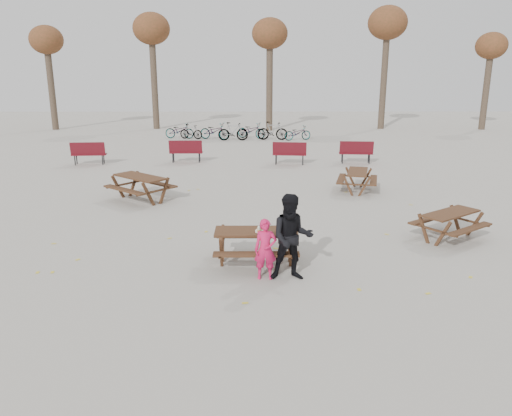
{
  "coord_description": "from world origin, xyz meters",
  "views": [
    {
      "loc": [
        -0.04,
        -10.29,
        4.18
      ],
      "look_at": [
        0.0,
        1.0,
        1.0
      ],
      "focal_mm": 35.0,
      "sensor_mm": 36.0,
      "label": 1
    }
  ],
  "objects_px": {
    "picnic_table_far": "(357,181)",
    "adult": "(292,237)",
    "main_picnic_table": "(256,239)",
    "soda_bottle": "(259,230)",
    "picnic_table_north": "(141,188)",
    "child": "(265,249)",
    "picnic_table_east": "(450,226)",
    "food_tray": "(260,231)"
  },
  "relations": [
    {
      "from": "main_picnic_table",
      "to": "picnic_table_north",
      "type": "relative_size",
      "value": 0.95
    },
    {
      "from": "main_picnic_table",
      "to": "picnic_table_far",
      "type": "bearing_deg",
      "value": 62.12
    },
    {
      "from": "soda_bottle",
      "to": "picnic_table_east",
      "type": "distance_m",
      "value": 5.19
    },
    {
      "from": "child",
      "to": "picnic_table_far",
      "type": "relative_size",
      "value": 0.76
    },
    {
      "from": "food_tray",
      "to": "child",
      "type": "relative_size",
      "value": 0.14
    },
    {
      "from": "picnic_table_north",
      "to": "picnic_table_far",
      "type": "relative_size",
      "value": 1.14
    },
    {
      "from": "main_picnic_table",
      "to": "child",
      "type": "distance_m",
      "value": 0.82
    },
    {
      "from": "adult",
      "to": "picnic_table_north",
      "type": "height_order",
      "value": "adult"
    },
    {
      "from": "food_tray",
      "to": "picnic_table_far",
      "type": "xyz_separation_m",
      "value": [
        3.5,
        6.86,
        -0.43
      ]
    },
    {
      "from": "picnic_table_far",
      "to": "picnic_table_east",
      "type": "bearing_deg",
      "value": -151.72
    },
    {
      "from": "main_picnic_table",
      "to": "soda_bottle",
      "type": "xyz_separation_m",
      "value": [
        0.06,
        -0.22,
        0.26
      ]
    },
    {
      "from": "soda_bottle",
      "to": "picnic_table_far",
      "type": "height_order",
      "value": "soda_bottle"
    },
    {
      "from": "picnic_table_far",
      "to": "adult",
      "type": "bearing_deg",
      "value": 173.27
    },
    {
      "from": "picnic_table_far",
      "to": "picnic_table_north",
      "type": "bearing_deg",
      "value": 113.81
    },
    {
      "from": "main_picnic_table",
      "to": "picnic_table_east",
      "type": "bearing_deg",
      "value": 18.51
    },
    {
      "from": "soda_bottle",
      "to": "picnic_table_north",
      "type": "xyz_separation_m",
      "value": [
        -3.79,
        5.7,
        -0.44
      ]
    },
    {
      "from": "main_picnic_table",
      "to": "child",
      "type": "relative_size",
      "value": 1.43
    },
    {
      "from": "picnic_table_north",
      "to": "soda_bottle",
      "type": "bearing_deg",
      "value": -16.32
    },
    {
      "from": "picnic_table_east",
      "to": "picnic_table_far",
      "type": "distance_m",
      "value": 5.28
    },
    {
      "from": "child",
      "to": "soda_bottle",
      "type": "bearing_deg",
      "value": 102.57
    },
    {
      "from": "adult",
      "to": "food_tray",
      "type": "bearing_deg",
      "value": 131.43
    },
    {
      "from": "adult",
      "to": "picnic_table_east",
      "type": "relative_size",
      "value": 1.09
    },
    {
      "from": "main_picnic_table",
      "to": "picnic_table_far",
      "type": "xyz_separation_m",
      "value": [
        3.57,
        6.75,
        -0.23
      ]
    },
    {
      "from": "adult",
      "to": "picnic_table_east",
      "type": "bearing_deg",
      "value": 29.51
    },
    {
      "from": "adult",
      "to": "picnic_table_north",
      "type": "distance_m",
      "value": 7.72
    },
    {
      "from": "main_picnic_table",
      "to": "picnic_table_east",
      "type": "distance_m",
      "value": 5.15
    },
    {
      "from": "main_picnic_table",
      "to": "adult",
      "type": "distance_m",
      "value": 1.13
    },
    {
      "from": "main_picnic_table",
      "to": "picnic_table_north",
      "type": "distance_m",
      "value": 6.63
    },
    {
      "from": "food_tray",
      "to": "soda_bottle",
      "type": "relative_size",
      "value": 1.06
    },
    {
      "from": "child",
      "to": "adult",
      "type": "xyz_separation_m",
      "value": [
        0.53,
        -0.02,
        0.26
      ]
    },
    {
      "from": "adult",
      "to": "picnic_table_east",
      "type": "height_order",
      "value": "adult"
    },
    {
      "from": "main_picnic_table",
      "to": "child",
      "type": "height_order",
      "value": "child"
    },
    {
      "from": "food_tray",
      "to": "picnic_table_far",
      "type": "bearing_deg",
      "value": 62.99
    },
    {
      "from": "food_tray",
      "to": "picnic_table_far",
      "type": "distance_m",
      "value": 7.71
    },
    {
      "from": "adult",
      "to": "child",
      "type": "bearing_deg",
      "value": 176.38
    },
    {
      "from": "child",
      "to": "picnic_table_east",
      "type": "height_order",
      "value": "child"
    },
    {
      "from": "adult",
      "to": "soda_bottle",
      "type": "bearing_deg",
      "value": 136.85
    },
    {
      "from": "food_tray",
      "to": "main_picnic_table",
      "type": "bearing_deg",
      "value": 122.18
    },
    {
      "from": "child",
      "to": "picnic_table_east",
      "type": "relative_size",
      "value": 0.77
    },
    {
      "from": "picnic_table_north",
      "to": "picnic_table_far",
      "type": "xyz_separation_m",
      "value": [
        7.3,
        1.27,
        -0.05
      ]
    },
    {
      "from": "main_picnic_table",
      "to": "soda_bottle",
      "type": "bearing_deg",
      "value": -75.94
    },
    {
      "from": "soda_bottle",
      "to": "picnic_table_north",
      "type": "relative_size",
      "value": 0.09
    }
  ]
}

